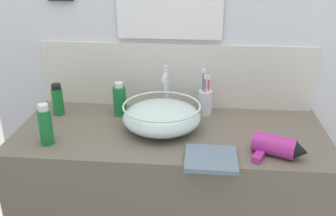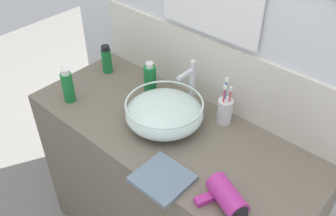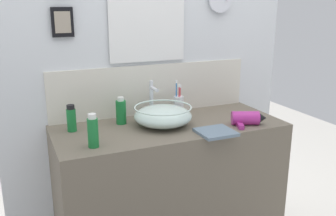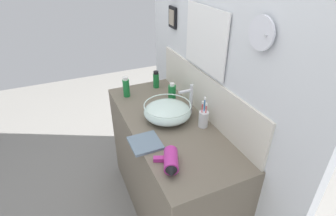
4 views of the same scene
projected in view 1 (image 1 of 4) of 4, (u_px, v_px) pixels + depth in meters
name	position (u px, v px, depth m)	size (l,w,h in m)	color
vanity_counter	(170.00, 214.00, 1.72)	(1.27, 0.53, 0.86)	#6B6051
back_panel	(177.00, 18.00, 1.65)	(1.80, 0.10, 2.54)	silver
glass_bowl_sink	(162.00, 116.00, 1.53)	(0.32, 0.32, 0.11)	silver
faucet	(166.00, 87.00, 1.66)	(0.02, 0.11, 0.22)	silver
hair_drier	(278.00, 147.00, 1.34)	(0.21, 0.14, 0.08)	#B22D8C
toothbrush_cup	(205.00, 102.00, 1.68)	(0.06, 0.06, 0.21)	silver
spray_bottle	(45.00, 125.00, 1.41)	(0.05, 0.05, 0.16)	#197233
soap_dispenser	(58.00, 100.00, 1.67)	(0.05, 0.05, 0.14)	#197233
shampoo_bottle	(120.00, 100.00, 1.66)	(0.06, 0.06, 0.15)	#197233
hand_towel	(211.00, 159.00, 1.32)	(0.18, 0.18, 0.02)	slate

